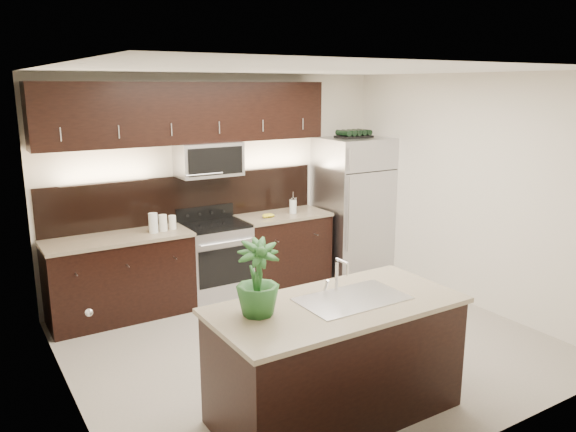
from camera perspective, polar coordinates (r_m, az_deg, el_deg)
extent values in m
plane|color=gray|center=(5.85, 2.15, -12.81)|extent=(4.50, 4.50, 0.00)
cube|color=beige|center=(7.11, -6.79, 3.26)|extent=(4.50, 0.02, 2.70)
cube|color=beige|center=(3.97, 18.72, -5.35)|extent=(4.50, 0.02, 2.70)
cube|color=beige|center=(4.58, -21.82, -3.17)|extent=(0.02, 4.00, 2.70)
cube|color=beige|center=(6.89, 17.99, 2.39)|extent=(0.02, 4.00, 2.70)
cube|color=white|center=(5.26, 2.41, 14.65)|extent=(4.50, 4.00, 0.02)
cube|color=white|center=(3.95, -18.96, -10.75)|extent=(0.04, 0.80, 2.02)
sphere|color=silver|center=(4.25, -19.55, -9.22)|extent=(0.06, 0.06, 0.06)
cube|color=black|center=(5.24, -23.45, 2.04)|extent=(0.01, 0.32, 0.46)
cube|color=white|center=(5.24, -23.42, 2.04)|extent=(0.00, 0.24, 0.36)
cube|color=black|center=(6.59, -16.67, -6.12)|extent=(1.57, 0.62, 0.90)
cube|color=black|center=(7.38, -0.56, -3.47)|extent=(1.16, 0.62, 0.90)
cube|color=#B2B2B7|center=(6.95, -7.37, -4.64)|extent=(0.76, 0.62, 0.90)
cube|color=black|center=(6.82, -7.48, -0.92)|extent=(0.76, 0.60, 0.03)
cube|color=tan|center=(6.45, -16.94, -2.17)|extent=(1.59, 0.65, 0.04)
cube|color=tan|center=(7.26, -0.57, 0.09)|extent=(1.18, 0.65, 0.04)
cube|color=black|center=(6.95, -10.11, 1.82)|extent=(3.49, 0.02, 0.56)
cube|color=#B2B2B7|center=(6.78, -8.07, 5.73)|extent=(0.76, 0.40, 0.40)
cube|color=black|center=(6.68, -9.98, 10.29)|extent=(3.49, 0.33, 0.70)
cube|color=black|center=(4.55, 4.86, -14.52)|extent=(1.90, 0.90, 0.90)
cube|color=tan|center=(4.36, 4.98, -9.04)|extent=(1.96, 0.96, 0.04)
cube|color=silver|center=(4.43, 6.56, -8.31)|extent=(0.84, 0.50, 0.01)
cylinder|color=silver|center=(4.55, 4.95, -6.17)|extent=(0.03, 0.03, 0.24)
cylinder|color=silver|center=(4.45, 5.53, -4.60)|extent=(0.02, 0.14, 0.02)
cylinder|color=silver|center=(4.41, 6.07, -5.45)|extent=(0.02, 0.02, 0.10)
cube|color=#B2B2B7|center=(7.81, 6.51, 1.06)|extent=(0.90, 0.81, 1.87)
cube|color=black|center=(7.67, 6.69, 8.01)|extent=(0.46, 0.29, 0.03)
cylinder|color=black|center=(7.56, 5.65, 8.37)|extent=(0.08, 0.26, 0.08)
cylinder|color=black|center=(7.61, 6.18, 8.39)|extent=(0.08, 0.26, 0.08)
cylinder|color=black|center=(7.67, 6.70, 8.41)|extent=(0.08, 0.26, 0.08)
cylinder|color=black|center=(7.72, 7.22, 8.43)|extent=(0.08, 0.26, 0.08)
cylinder|color=black|center=(7.78, 7.73, 8.45)|extent=(0.08, 0.26, 0.08)
imported|color=#205120|center=(4.03, -3.10, -6.33)|extent=(0.39, 0.39, 0.56)
cylinder|color=silver|center=(6.48, -13.53, -0.69)|extent=(0.10, 0.10, 0.22)
cylinder|color=white|center=(6.54, -12.59, -0.68)|extent=(0.09, 0.09, 0.19)
cylinder|color=white|center=(6.60, -11.66, -0.63)|extent=(0.08, 0.08, 0.16)
cylinder|color=silver|center=(7.26, 0.51, 0.99)|extent=(0.09, 0.09, 0.18)
cylinder|color=silver|center=(7.24, 0.51, 1.77)|extent=(0.10, 0.10, 0.02)
cylinder|color=silver|center=(7.23, 0.51, 2.13)|extent=(0.01, 0.01, 0.07)
ellipsoid|color=gold|center=(7.03, -2.42, 0.01)|extent=(0.17, 0.13, 0.05)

